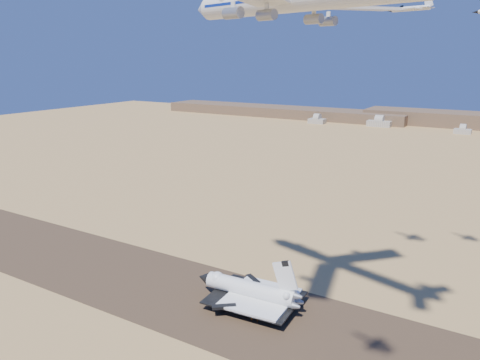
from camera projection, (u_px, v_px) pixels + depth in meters
The scene contains 8 objects.
ground at pixel (192, 296), 175.16m from camera, with size 1200.00×1200.00×0.00m, color tan.
runway at pixel (192, 296), 175.15m from camera, with size 600.00×50.00×0.06m, color #483524.
hangars at pixel (375, 123), 602.26m from camera, with size 200.50×29.50×30.00m.
shuttle at pixel (249, 291), 167.71m from camera, with size 41.22×26.72×20.28m.
crew_a at pixel (256, 315), 160.23m from camera, with size 0.57×0.38×1.57m, color #BB550B.
crew_b at pixel (252, 319), 158.23m from camera, with size 0.83×0.48×1.70m, color #BB550B.
crew_c at pixel (257, 320), 157.35m from camera, with size 0.97×0.50×1.66m, color #BB550B.
chase_jet_e at pixel (410, 8), 152.07m from camera, with size 16.35×9.49×4.16m.
Camera 1 is at (97.34, -126.31, 86.45)m, focal length 35.00 mm.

